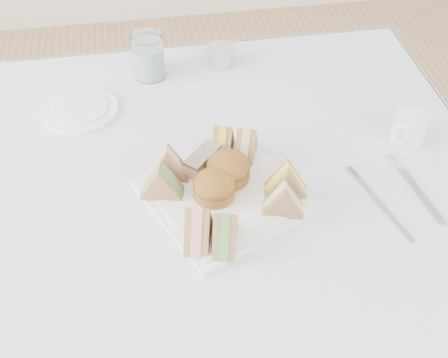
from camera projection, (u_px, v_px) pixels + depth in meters
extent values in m
cube|color=brown|center=(234.00, 294.00, 1.35)|extent=(0.90, 0.90, 0.74)
cube|color=silver|center=(236.00, 187.00, 1.08)|extent=(1.02, 1.02, 0.01)
cube|color=white|center=(224.00, 195.00, 1.05)|extent=(0.35, 0.35, 0.01)
cylinder|color=brown|center=(214.00, 186.00, 1.03)|extent=(0.11, 0.11, 0.05)
cylinder|color=brown|center=(228.00, 168.00, 1.06)|extent=(0.12, 0.12, 0.06)
cube|color=#C2B791|center=(203.00, 161.00, 1.08)|extent=(0.08, 0.08, 0.04)
cylinder|color=white|center=(81.00, 109.00, 1.24)|extent=(0.21, 0.21, 0.01)
cylinder|color=white|center=(148.00, 56.00, 1.30)|extent=(0.08, 0.08, 0.11)
cylinder|color=silver|center=(221.00, 57.00, 1.36)|extent=(0.09, 0.09, 0.04)
cube|color=silver|center=(415.00, 188.00, 1.07)|extent=(0.04, 0.19, 0.00)
cube|color=silver|center=(384.00, 209.00, 1.04)|extent=(0.05, 0.17, 0.00)
cylinder|color=white|center=(409.00, 129.00, 1.15)|extent=(0.09, 0.09, 0.06)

